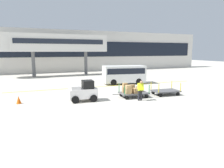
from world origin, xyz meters
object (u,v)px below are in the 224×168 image
Objects in this scene: baggage_cart_lead at (132,91)px; baggage_cart_middle at (165,91)px; baggage_tug at (84,91)px; shuttle_van at (124,73)px; safety_cone_near at (19,100)px; baggage_handler at (140,90)px.

baggage_cart_lead is 1.00× the size of baggage_cart_middle.
baggage_tug is 0.43× the size of shuttle_van.
baggage_tug is 7.17m from baggage_cart_middle.
safety_cone_near is at bearing 171.75° from baggage_cart_middle.
safety_cone_near is at bearing -154.62° from shuttle_van.
baggage_handler reaches higher than baggage_cart_lead.
baggage_handler is 8.33m from shuttle_van.
baggage_tug reaches higher than safety_cone_near.
baggage_handler is at bearing -107.66° from shuttle_van.
safety_cone_near is at bearing 162.79° from baggage_handler.
baggage_cart_middle is 3.28m from baggage_handler.
baggage_handler is at bearing -17.21° from safety_cone_near.
shuttle_van is 12.34m from safety_cone_near.
baggage_tug is at bearing 175.20° from baggage_cart_middle.
baggage_cart_middle is 7.04m from shuttle_van.
baggage_tug is at bearing -13.53° from safety_cone_near.
shuttle_van is at bearing 25.38° from safety_cone_near.
shuttle_van is 9.16× the size of safety_cone_near.
baggage_cart_lead reaches higher than safety_cone_near.
baggage_cart_middle is 0.61× the size of shuttle_van.
shuttle_van reaches higher than baggage_handler.
shuttle_van reaches higher than baggage_tug.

